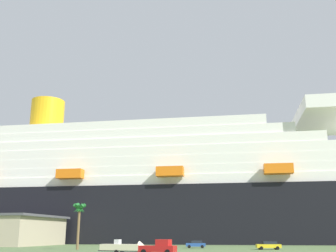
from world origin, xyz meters
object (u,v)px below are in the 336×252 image
Objects in this scene: parked_car_blue_suv at (196,244)px; parked_car_yellow_taxi at (269,245)px; pickup_truck at (159,247)px; palm_tree at (79,211)px; cruise_ship at (134,194)px; small_boat_on_trailer at (126,248)px.

parked_car_blue_suv is 16.37m from parked_car_yellow_taxi.
pickup_truck is 26.36m from palm_tree.
cruise_ship is 55.79m from palm_tree.
pickup_truck reaches higher than small_boat_on_trailer.
small_boat_on_trailer is at bearing -108.15° from parked_car_blue_suv.
parked_car_yellow_taxi is (23.82, 20.62, -0.12)m from small_boat_on_trailer.
pickup_truck is at bearing -97.44° from parked_car_blue_suv.
small_boat_on_trailer is at bearing 168.03° from pickup_truck.
pickup_truck is 1.35× the size of parked_car_blue_suv.
parked_car_blue_suv is at bearing -61.88° from cruise_ship.
palm_tree reaches higher than small_boat_on_trailer.
cruise_ship reaches higher than pickup_truck.
pickup_truck is at bearing -74.98° from cruise_ship.
small_boat_on_trailer is (-5.35, 1.13, -0.09)m from pickup_truck.
pickup_truck is at bearing -42.77° from palm_tree.
parked_car_blue_suv is at bearing 153.72° from parked_car_yellow_taxi.
cruise_ship is 76.52m from pickup_truck.
cruise_ship is 29.35× the size of palm_tree.
cruise_ship is 44.69× the size of pickup_truck.
parked_car_yellow_taxi is (14.68, -7.25, 0.00)m from parked_car_blue_suv.
pickup_truck is 29.26m from parked_car_blue_suv.
parked_car_blue_suv is at bearing 27.25° from palm_tree.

